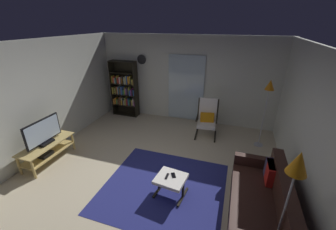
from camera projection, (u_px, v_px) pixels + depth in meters
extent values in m
plane|color=#C2B394|center=(150.00, 174.00, 4.46)|extent=(7.02, 7.02, 0.00)
cube|color=silver|center=(185.00, 80.00, 6.45)|extent=(5.60, 0.06, 2.60)
cube|color=silver|center=(35.00, 102.00, 4.71)|extent=(0.06, 6.00, 2.60)
cube|color=silver|center=(314.00, 141.00, 3.16)|extent=(0.06, 6.00, 2.60)
cube|color=silver|center=(186.00, 88.00, 6.48)|extent=(1.10, 0.01, 2.00)
cube|color=navy|center=(164.00, 187.00, 4.10)|extent=(2.27, 2.13, 0.01)
cube|color=tan|center=(46.00, 144.00, 4.70)|extent=(0.48, 1.24, 0.02)
cube|color=tan|center=(49.00, 153.00, 4.80)|extent=(0.44, 1.18, 0.02)
cylinder|color=tan|center=(33.00, 169.00, 4.25)|extent=(0.05, 0.05, 0.44)
cylinder|color=tan|center=(73.00, 141.00, 5.24)|extent=(0.05, 0.05, 0.44)
cylinder|color=tan|center=(19.00, 166.00, 4.36)|extent=(0.05, 0.05, 0.44)
cylinder|color=tan|center=(61.00, 139.00, 5.34)|extent=(0.05, 0.05, 0.44)
cube|color=black|center=(44.00, 154.00, 4.69)|extent=(0.29, 0.28, 0.07)
cube|color=black|center=(46.00, 142.00, 4.69)|extent=(0.20, 0.32, 0.05)
cube|color=black|center=(43.00, 131.00, 4.57)|extent=(0.04, 0.89, 0.52)
cube|color=silver|center=(43.00, 131.00, 4.57)|extent=(0.01, 0.83, 0.47)
cube|color=black|center=(113.00, 88.00, 7.04)|extent=(0.02, 0.30, 1.81)
cube|color=black|center=(136.00, 90.00, 6.80)|extent=(0.02, 0.30, 1.81)
cube|color=black|center=(127.00, 88.00, 7.05)|extent=(0.86, 0.02, 1.81)
cube|color=black|center=(127.00, 114.00, 7.28)|extent=(0.83, 0.28, 0.02)
cube|color=black|center=(126.00, 105.00, 7.14)|extent=(0.83, 0.28, 0.02)
cube|color=black|center=(125.00, 94.00, 7.00)|extent=(0.83, 0.28, 0.02)
cube|color=black|center=(124.00, 84.00, 6.85)|extent=(0.83, 0.28, 0.02)
cube|color=black|center=(123.00, 73.00, 6.70)|extent=(0.83, 0.28, 0.02)
cube|color=black|center=(122.00, 61.00, 6.56)|extent=(0.83, 0.28, 0.02)
cube|color=orange|center=(115.00, 101.00, 7.20)|extent=(0.04, 0.22, 0.19)
cube|color=orange|center=(117.00, 100.00, 7.19)|extent=(0.03, 0.14, 0.21)
cube|color=#418D43|center=(118.00, 101.00, 7.19)|extent=(0.04, 0.17, 0.16)
cube|color=brown|center=(119.00, 102.00, 7.17)|extent=(0.04, 0.13, 0.15)
cube|color=brown|center=(120.00, 101.00, 7.15)|extent=(0.02, 0.11, 0.22)
cube|color=brown|center=(121.00, 100.00, 7.13)|extent=(0.03, 0.22, 0.26)
cube|color=beige|center=(122.00, 101.00, 7.14)|extent=(0.03, 0.12, 0.22)
cube|color=gold|center=(123.00, 102.00, 7.12)|extent=(0.03, 0.23, 0.15)
cube|color=#1C2C30|center=(124.00, 101.00, 7.12)|extent=(0.03, 0.22, 0.22)
cube|color=beige|center=(125.00, 102.00, 7.12)|extent=(0.03, 0.23, 0.16)
cube|color=#9A9938|center=(126.00, 101.00, 7.07)|extent=(0.04, 0.17, 0.26)
cube|color=red|center=(128.00, 102.00, 7.08)|extent=(0.04, 0.15, 0.20)
cube|color=#3A69B0|center=(129.00, 101.00, 7.06)|extent=(0.02, 0.12, 0.24)
cube|color=#2E69A8|center=(129.00, 102.00, 7.05)|extent=(0.02, 0.14, 0.19)
cube|color=#2D8C3E|center=(130.00, 102.00, 7.06)|extent=(0.03, 0.15, 0.20)
cube|color=#281B31|center=(131.00, 103.00, 7.06)|extent=(0.03, 0.21, 0.15)
cube|color=#A6973C|center=(132.00, 102.00, 7.04)|extent=(0.04, 0.14, 0.19)
cube|color=beige|center=(134.00, 102.00, 7.01)|extent=(0.04, 0.11, 0.26)
cube|color=#8E4785|center=(135.00, 103.00, 7.01)|extent=(0.03, 0.19, 0.15)
cube|color=#9F9534|center=(114.00, 90.00, 7.04)|extent=(0.04, 0.21, 0.22)
cube|color=beige|center=(116.00, 91.00, 7.05)|extent=(0.04, 0.10, 0.17)
cube|color=#9E9F33|center=(116.00, 91.00, 7.03)|extent=(0.02, 0.15, 0.18)
cube|color=#9D3883|center=(118.00, 90.00, 7.03)|extent=(0.04, 0.11, 0.24)
cube|color=orange|center=(119.00, 90.00, 7.01)|extent=(0.04, 0.24, 0.25)
cube|color=#5D8A9E|center=(120.00, 90.00, 6.98)|extent=(0.03, 0.24, 0.26)
cube|color=brown|center=(121.00, 91.00, 7.01)|extent=(0.04, 0.19, 0.19)
cube|color=#3955AA|center=(122.00, 90.00, 6.97)|extent=(0.03, 0.17, 0.25)
cube|color=#3C5EB4|center=(123.00, 90.00, 6.95)|extent=(0.03, 0.21, 0.26)
cube|color=#327E49|center=(124.00, 92.00, 6.95)|extent=(0.04, 0.14, 0.15)
cube|color=olive|center=(126.00, 91.00, 6.92)|extent=(0.03, 0.13, 0.25)
cube|color=#8B4893|center=(127.00, 91.00, 6.93)|extent=(0.04, 0.14, 0.21)
cube|color=#201F2F|center=(128.00, 91.00, 6.90)|extent=(0.04, 0.15, 0.23)
cube|color=#989A36|center=(130.00, 91.00, 6.89)|extent=(0.04, 0.11, 0.26)
cube|color=#3064AB|center=(131.00, 93.00, 6.88)|extent=(0.04, 0.23, 0.17)
cube|color=purple|center=(133.00, 92.00, 6.87)|extent=(0.04, 0.23, 0.20)
cube|color=black|center=(133.00, 93.00, 6.85)|extent=(0.03, 0.22, 0.18)
cube|color=#2E63B7|center=(135.00, 92.00, 6.84)|extent=(0.03, 0.21, 0.20)
cube|color=gold|center=(113.00, 79.00, 6.90)|extent=(0.03, 0.16, 0.23)
cube|color=red|center=(114.00, 80.00, 6.90)|extent=(0.04, 0.17, 0.20)
cube|color=beige|center=(115.00, 80.00, 6.88)|extent=(0.03, 0.16, 0.18)
cube|color=teal|center=(117.00, 80.00, 6.90)|extent=(0.03, 0.24, 0.16)
cube|color=#A99E30|center=(118.00, 79.00, 6.86)|extent=(0.04, 0.11, 0.24)
cube|color=red|center=(119.00, 80.00, 6.86)|extent=(0.03, 0.19, 0.18)
cube|color=red|center=(120.00, 80.00, 6.83)|extent=(0.04, 0.14, 0.21)
cube|color=beige|center=(121.00, 80.00, 6.82)|extent=(0.04, 0.22, 0.21)
cube|color=orange|center=(123.00, 81.00, 6.84)|extent=(0.02, 0.14, 0.17)
cube|color=brown|center=(124.00, 80.00, 6.82)|extent=(0.03, 0.11, 0.21)
cube|color=black|center=(124.00, 80.00, 6.78)|extent=(0.02, 0.20, 0.22)
cube|color=beige|center=(125.00, 80.00, 6.76)|extent=(0.03, 0.19, 0.23)
cube|color=#A29D3A|center=(127.00, 80.00, 6.76)|extent=(0.03, 0.21, 0.27)
cube|color=#3755AC|center=(128.00, 80.00, 6.76)|extent=(0.03, 0.22, 0.27)
cube|color=orange|center=(129.00, 80.00, 6.73)|extent=(0.04, 0.14, 0.25)
cube|color=olive|center=(131.00, 80.00, 6.72)|extent=(0.04, 0.11, 0.27)
cube|color=black|center=(132.00, 82.00, 6.72)|extent=(0.03, 0.15, 0.16)
cube|color=olive|center=(133.00, 82.00, 6.72)|extent=(0.04, 0.19, 0.18)
cube|color=brown|center=(134.00, 82.00, 6.69)|extent=(0.03, 0.21, 0.17)
cube|color=#361F18|center=(256.00, 208.00, 3.39)|extent=(0.82, 1.89, 0.40)
cube|color=#361F18|center=(284.00, 194.00, 3.13)|extent=(0.18, 1.89, 0.41)
cube|color=#361F18|center=(257.00, 162.00, 4.03)|extent=(0.82, 0.14, 0.20)
cube|color=#39375A|center=(270.00, 172.00, 3.65)|extent=(0.15, 0.38, 0.34)
cube|color=red|center=(270.00, 173.00, 3.62)|extent=(0.15, 0.38, 0.34)
cube|color=black|center=(215.00, 136.00, 5.86)|extent=(0.09, 0.60, 0.04)
cube|color=black|center=(218.00, 111.00, 5.83)|extent=(0.05, 0.18, 0.63)
cube|color=black|center=(217.00, 119.00, 5.67)|extent=(0.08, 0.52, 0.03)
cube|color=black|center=(196.00, 134.00, 5.98)|extent=(0.09, 0.60, 0.04)
cube|color=black|center=(199.00, 109.00, 5.94)|extent=(0.05, 0.18, 0.63)
cube|color=black|center=(197.00, 117.00, 5.79)|extent=(0.08, 0.52, 0.03)
cube|color=white|center=(206.00, 124.00, 5.76)|extent=(0.52, 0.56, 0.08)
cube|color=white|center=(208.00, 109.00, 5.85)|extent=(0.49, 0.22, 0.60)
cube|color=orange|center=(207.00, 118.00, 5.80)|extent=(0.39, 0.27, 0.34)
cube|color=white|center=(171.00, 179.00, 3.81)|extent=(0.57, 0.54, 0.06)
cube|color=black|center=(159.00, 189.00, 4.03)|extent=(0.10, 0.48, 0.04)
cube|color=black|center=(159.00, 182.00, 3.97)|extent=(0.04, 0.04, 0.32)
cube|color=black|center=(183.00, 197.00, 3.85)|extent=(0.10, 0.48, 0.04)
cube|color=black|center=(183.00, 190.00, 3.78)|extent=(0.04, 0.04, 0.32)
cube|color=black|center=(167.00, 176.00, 3.81)|extent=(0.04, 0.15, 0.02)
cube|color=black|center=(173.00, 175.00, 3.84)|extent=(0.13, 0.16, 0.01)
cylinder|color=#B2B2B7|center=(282.00, 217.00, 2.65)|extent=(0.02, 0.02, 1.36)
cone|color=orange|center=(299.00, 163.00, 2.32)|extent=(0.23, 0.23, 0.28)
cylinder|color=#A5A5AD|center=(258.00, 145.00, 5.50)|extent=(0.22, 0.22, 0.02)
cylinder|color=#B2B2B7|center=(263.00, 119.00, 5.19)|extent=(0.02, 0.02, 1.47)
cone|color=orange|center=(270.00, 85.00, 4.85)|extent=(0.21, 0.21, 0.23)
cylinder|color=silver|center=(142.00, 59.00, 6.56)|extent=(0.28, 0.02, 0.28)
cylinder|color=black|center=(142.00, 59.00, 6.55)|extent=(0.29, 0.01, 0.29)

